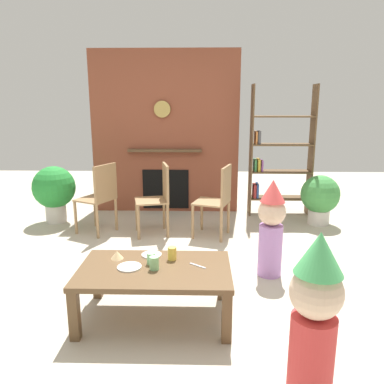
# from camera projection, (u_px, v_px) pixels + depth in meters

# --- Properties ---
(ground_plane) EXTENTS (12.00, 12.00, 0.00)m
(ground_plane) POSITION_uv_depth(u_px,v_px,m) (174.00, 288.00, 3.45)
(ground_plane) COLOR #BCB29E
(brick_fireplace_feature) EXTENTS (2.20, 0.28, 2.40)m
(brick_fireplace_feature) POSITION_uv_depth(u_px,v_px,m) (165.00, 133.00, 5.71)
(brick_fireplace_feature) COLOR brown
(brick_fireplace_feature) RESTS_ON ground_plane
(bookshelf) EXTENTS (0.90, 0.28, 1.90)m
(bookshelf) POSITION_uv_depth(u_px,v_px,m) (277.00, 156.00, 5.55)
(bookshelf) COLOR brown
(bookshelf) RESTS_ON ground_plane
(coffee_table) EXTENTS (1.16, 0.69, 0.42)m
(coffee_table) POSITION_uv_depth(u_px,v_px,m) (155.00, 275.00, 2.90)
(coffee_table) COLOR brown
(coffee_table) RESTS_ON ground_plane
(paper_cup_near_left) EXTENTS (0.07, 0.07, 0.10)m
(paper_cup_near_left) POSITION_uv_depth(u_px,v_px,m) (154.00, 263.00, 2.85)
(paper_cup_near_left) COLOR #8CD18C
(paper_cup_near_left) RESTS_ON coffee_table
(paper_cup_near_right) EXTENTS (0.07, 0.07, 0.11)m
(paper_cup_near_right) POSITION_uv_depth(u_px,v_px,m) (172.00, 253.00, 3.03)
(paper_cup_near_right) COLOR #F2CC4C
(paper_cup_near_right) RESTS_ON coffee_table
(paper_cup_center) EXTENTS (0.07, 0.07, 0.09)m
(paper_cup_center) POSITION_uv_depth(u_px,v_px,m) (151.00, 258.00, 2.95)
(paper_cup_center) COLOR #8CD18C
(paper_cup_center) RESTS_ON coffee_table
(paper_plate_front) EXTENTS (0.16, 0.16, 0.01)m
(paper_plate_front) POSITION_uv_depth(u_px,v_px,m) (152.00, 255.00, 3.12)
(paper_plate_front) COLOR white
(paper_plate_front) RESTS_ON coffee_table
(paper_plate_rear) EXTENTS (0.18, 0.18, 0.01)m
(paper_plate_rear) POSITION_uv_depth(u_px,v_px,m) (129.00, 267.00, 2.89)
(paper_plate_rear) COLOR white
(paper_plate_rear) RESTS_ON coffee_table
(birthday_cake_slice) EXTENTS (0.10, 0.10, 0.06)m
(birthday_cake_slice) POSITION_uv_depth(u_px,v_px,m) (117.00, 255.00, 3.05)
(birthday_cake_slice) COLOR #EAC68C
(birthday_cake_slice) RESTS_ON coffee_table
(table_fork) EXTENTS (0.13, 0.10, 0.01)m
(table_fork) POSITION_uv_depth(u_px,v_px,m) (198.00, 266.00, 2.91)
(table_fork) COLOR silver
(table_fork) RESTS_ON coffee_table
(child_with_cone_hat) EXTENTS (0.28, 0.28, 1.01)m
(child_with_cone_hat) POSITION_uv_depth(u_px,v_px,m) (314.00, 318.00, 2.00)
(child_with_cone_hat) COLOR #D13838
(child_with_cone_hat) RESTS_ON ground_plane
(child_in_pink) EXTENTS (0.26, 0.26, 0.95)m
(child_in_pink) POSITION_uv_depth(u_px,v_px,m) (271.00, 226.00, 3.60)
(child_in_pink) COLOR #B27FCC
(child_in_pink) RESTS_ON ground_plane
(dining_chair_left) EXTENTS (0.54, 0.54, 0.90)m
(dining_chair_left) POSITION_uv_depth(u_px,v_px,m) (100.00, 195.00, 4.79)
(dining_chair_left) COLOR #9E7A51
(dining_chair_left) RESTS_ON ground_plane
(dining_chair_middle) EXTENTS (0.48, 0.48, 0.90)m
(dining_chair_middle) POSITION_uv_depth(u_px,v_px,m) (159.00, 195.00, 4.77)
(dining_chair_middle) COLOR #9E7A51
(dining_chair_middle) RESTS_ON ground_plane
(dining_chair_right) EXTENTS (0.50, 0.50, 0.90)m
(dining_chair_right) POSITION_uv_depth(u_px,v_px,m) (218.00, 197.00, 4.65)
(dining_chair_right) COLOR #9E7A51
(dining_chair_right) RESTS_ON ground_plane
(potted_plant_tall) EXTENTS (0.52, 0.52, 0.69)m
(potted_plant_tall) POSITION_uv_depth(u_px,v_px,m) (320.00, 197.00, 5.18)
(potted_plant_tall) COLOR beige
(potted_plant_tall) RESTS_ON ground_plane
(potted_plant_short) EXTENTS (0.58, 0.58, 0.79)m
(potted_plant_short) POSITION_uv_depth(u_px,v_px,m) (54.00, 190.00, 5.25)
(potted_plant_short) COLOR beige
(potted_plant_short) RESTS_ON ground_plane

